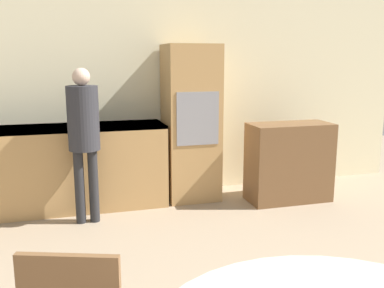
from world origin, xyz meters
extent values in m
cube|color=beige|center=(0.00, 5.43, 1.30)|extent=(7.20, 0.05, 2.60)
cube|color=tan|center=(-1.25, 5.08, 0.47)|extent=(3.01, 0.60, 0.94)
cube|color=black|center=(-1.25, 5.08, 0.92)|extent=(3.01, 0.60, 0.03)
cube|color=tan|center=(0.60, 5.09, 0.92)|extent=(0.61, 0.58, 1.83)
cube|color=gray|center=(0.60, 4.80, 1.01)|extent=(0.49, 0.01, 0.60)
cube|color=brown|center=(1.69, 4.66, 0.46)|extent=(0.97, 0.45, 0.93)
cylinder|color=#262628|center=(-0.72, 4.59, 0.38)|extent=(0.10, 0.10, 0.77)
cylinder|color=#262628|center=(-0.58, 4.59, 0.38)|extent=(0.10, 0.10, 0.77)
cylinder|color=#2D2D33|center=(-0.65, 4.59, 1.09)|extent=(0.31, 0.31, 0.64)
sphere|color=beige|center=(-0.65, 4.59, 1.50)|extent=(0.17, 0.17, 0.17)
camera|label=1|loc=(-0.75, 0.25, 1.67)|focal=40.00mm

